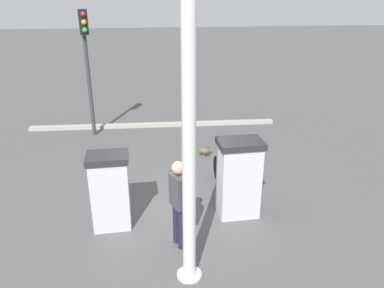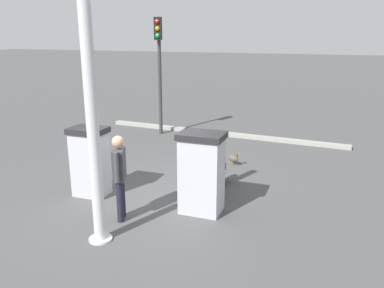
{
  "view_description": "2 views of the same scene",
  "coord_description": "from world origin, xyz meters",
  "px_view_note": "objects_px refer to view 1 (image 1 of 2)",
  "views": [
    {
      "loc": [
        -6.43,
        0.78,
        4.1
      ],
      "look_at": [
        0.71,
        -0.48,
        1.24
      ],
      "focal_mm": 33.57,
      "sensor_mm": 36.0,
      "label": 1
    },
    {
      "loc": [
        -7.06,
        -3.49,
        3.46
      ],
      "look_at": [
        1.3,
        -0.52,
        0.92
      ],
      "focal_mm": 36.66,
      "sensor_mm": 36.0,
      "label": 2
    }
  ],
  "objects_px": {
    "motorcycle_near_pump": "(224,176)",
    "wandering_duck": "(204,150)",
    "attendant_person": "(179,199)",
    "fuel_pump_near": "(239,178)",
    "fuel_pump_far": "(110,191)",
    "canopy_support_pole": "(189,149)",
    "roadside_traffic_light": "(86,53)"
  },
  "relations": [
    {
      "from": "fuel_pump_near",
      "to": "fuel_pump_far",
      "type": "height_order",
      "value": "fuel_pump_near"
    },
    {
      "from": "fuel_pump_near",
      "to": "canopy_support_pole",
      "type": "xyz_separation_m",
      "value": [
        -1.66,
        1.29,
        1.38
      ]
    },
    {
      "from": "fuel_pump_near",
      "to": "canopy_support_pole",
      "type": "relative_size",
      "value": 0.36
    },
    {
      "from": "fuel_pump_near",
      "to": "attendant_person",
      "type": "xyz_separation_m",
      "value": [
        -0.83,
        1.33,
        0.12
      ]
    },
    {
      "from": "attendant_person",
      "to": "roadside_traffic_light",
      "type": "bearing_deg",
      "value": 17.36
    },
    {
      "from": "roadside_traffic_light",
      "to": "canopy_support_pole",
      "type": "xyz_separation_m",
      "value": [
        -7.03,
        -1.99,
        -0.47
      ]
    },
    {
      "from": "fuel_pump_far",
      "to": "motorcycle_near_pump",
      "type": "bearing_deg",
      "value": -71.54
    },
    {
      "from": "fuel_pump_near",
      "to": "wandering_duck",
      "type": "xyz_separation_m",
      "value": [
        2.99,
        0.07,
        -0.63
      ]
    },
    {
      "from": "fuel_pump_far",
      "to": "roadside_traffic_light",
      "type": "bearing_deg",
      "value": 7.85
    },
    {
      "from": "fuel_pump_far",
      "to": "motorcycle_near_pump",
      "type": "xyz_separation_m",
      "value": [
        0.82,
        -2.46,
        -0.31
      ]
    },
    {
      "from": "motorcycle_near_pump",
      "to": "wandering_duck",
      "type": "relative_size",
      "value": 5.25
    },
    {
      "from": "motorcycle_near_pump",
      "to": "canopy_support_pole",
      "type": "bearing_deg",
      "value": 153.89
    },
    {
      "from": "fuel_pump_far",
      "to": "wandering_duck",
      "type": "xyz_separation_m",
      "value": [
        2.99,
        -2.46,
        -0.58
      ]
    },
    {
      "from": "wandering_duck",
      "to": "motorcycle_near_pump",
      "type": "bearing_deg",
      "value": 179.99
    },
    {
      "from": "fuel_pump_far",
      "to": "canopy_support_pole",
      "type": "bearing_deg",
      "value": -143.04
    },
    {
      "from": "fuel_pump_far",
      "to": "roadside_traffic_light",
      "type": "distance_m",
      "value": 5.75
    },
    {
      "from": "motorcycle_near_pump",
      "to": "canopy_support_pole",
      "type": "xyz_separation_m",
      "value": [
        -2.48,
        1.21,
        1.74
      ]
    },
    {
      "from": "fuel_pump_near",
      "to": "motorcycle_near_pump",
      "type": "distance_m",
      "value": 0.9
    },
    {
      "from": "motorcycle_near_pump",
      "to": "attendant_person",
      "type": "height_order",
      "value": "attendant_person"
    },
    {
      "from": "motorcycle_near_pump",
      "to": "wandering_duck",
      "type": "bearing_deg",
      "value": -0.01
    },
    {
      "from": "fuel_pump_near",
      "to": "attendant_person",
      "type": "height_order",
      "value": "attendant_person"
    },
    {
      "from": "motorcycle_near_pump",
      "to": "roadside_traffic_light",
      "type": "height_order",
      "value": "roadside_traffic_light"
    },
    {
      "from": "fuel_pump_far",
      "to": "attendant_person",
      "type": "distance_m",
      "value": 1.47
    },
    {
      "from": "attendant_person",
      "to": "wandering_duck",
      "type": "xyz_separation_m",
      "value": [
        3.83,
        -1.26,
        -0.75
      ]
    },
    {
      "from": "fuel_pump_far",
      "to": "roadside_traffic_light",
      "type": "xyz_separation_m",
      "value": [
        5.37,
        0.74,
        1.9
      ]
    },
    {
      "from": "attendant_person",
      "to": "canopy_support_pole",
      "type": "height_order",
      "value": "canopy_support_pole"
    },
    {
      "from": "motorcycle_near_pump",
      "to": "fuel_pump_near",
      "type": "bearing_deg",
      "value": -174.81
    },
    {
      "from": "canopy_support_pole",
      "to": "roadside_traffic_light",
      "type": "bearing_deg",
      "value": 15.78
    },
    {
      "from": "canopy_support_pole",
      "to": "fuel_pump_far",
      "type": "bearing_deg",
      "value": 36.96
    },
    {
      "from": "fuel_pump_near",
      "to": "wandering_duck",
      "type": "bearing_deg",
      "value": 1.42
    },
    {
      "from": "motorcycle_near_pump",
      "to": "canopy_support_pole",
      "type": "distance_m",
      "value": 3.26
    },
    {
      "from": "fuel_pump_near",
      "to": "wandering_duck",
      "type": "height_order",
      "value": "fuel_pump_near"
    }
  ]
}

